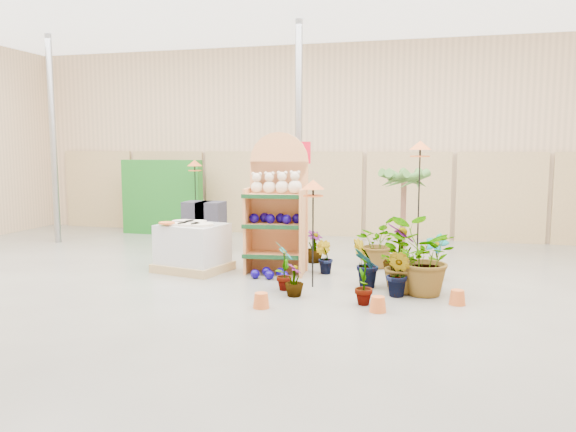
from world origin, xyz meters
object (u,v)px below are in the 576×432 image
object	(u,v)px
display_shelf	(278,208)
potted_plant_2	(399,264)
bird_table_front	(313,188)
pallet_stack	(193,247)

from	to	relation	value
display_shelf	potted_plant_2	bearing A→B (deg)	-29.64
display_shelf	bird_table_front	bearing A→B (deg)	-54.82
display_shelf	bird_table_front	size ratio (longest dim) A/B	1.45
display_shelf	pallet_stack	distance (m)	1.60
pallet_stack	bird_table_front	xyz separation A→B (m)	(2.21, -0.59, 1.09)
bird_table_front	pallet_stack	bearing A→B (deg)	165.03
bird_table_front	potted_plant_2	bearing A→B (deg)	0.30
display_shelf	pallet_stack	size ratio (longest dim) A/B	1.79
pallet_stack	potted_plant_2	size ratio (longest dim) A/B	1.57
display_shelf	pallet_stack	bearing A→B (deg)	-172.94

